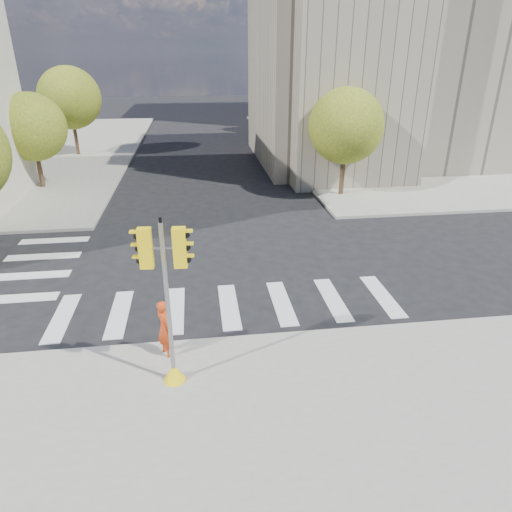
{
  "coord_description": "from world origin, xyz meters",
  "views": [
    {
      "loc": [
        -0.96,
        -15.33,
        7.83
      ],
      "look_at": [
        0.73,
        -2.65,
        2.1
      ],
      "focal_mm": 32.0,
      "sensor_mm": 36.0,
      "label": 1
    }
  ],
  "objects": [
    {
      "name": "ground",
      "position": [
        0.0,
        0.0,
        0.0
      ],
      "size": [
        160.0,
        160.0,
        0.0
      ],
      "primitive_type": "plane",
      "color": "black",
      "rests_on": "ground"
    },
    {
      "name": "sidewalk_far_right",
      "position": [
        20.0,
        26.0,
        0.07
      ],
      "size": [
        28.0,
        40.0,
        0.15
      ],
      "primitive_type": "cube",
      "color": "gray",
      "rests_on": "ground"
    },
    {
      "name": "civic_building",
      "position": [
        15.59,
        19.12,
        7.26
      ],
      "size": [
        26.0,
        16.0,
        19.39
      ],
      "color": "gray",
      "rests_on": "ground"
    },
    {
      "name": "tree_lw_mid",
      "position": [
        -10.5,
        14.0,
        3.76
      ],
      "size": [
        4.0,
        4.0,
        5.77
      ],
      "color": "#382616",
      "rests_on": "ground"
    },
    {
      "name": "tree_lw_far",
      "position": [
        -10.5,
        24.0,
        4.54
      ],
      "size": [
        4.8,
        4.8,
        6.95
      ],
      "color": "#382616",
      "rests_on": "ground"
    },
    {
      "name": "tree_re_near",
      "position": [
        7.5,
        10.0,
        4.05
      ],
      "size": [
        4.2,
        4.2,
        6.16
      ],
      "color": "#382616",
      "rests_on": "ground"
    },
    {
      "name": "tree_re_mid",
      "position": [
        7.5,
        22.0,
        4.35
      ],
      "size": [
        4.6,
        4.6,
        6.66
      ],
      "color": "#382616",
      "rests_on": "ground"
    },
    {
      "name": "tree_re_far",
      "position": [
        7.5,
        34.0,
        3.87
      ],
      "size": [
        4.0,
        4.0,
        5.88
      ],
      "color": "#382616",
      "rests_on": "ground"
    },
    {
      "name": "lamp_near",
      "position": [
        8.0,
        14.0,
        4.58
      ],
      "size": [
        0.35,
        0.18,
        8.11
      ],
      "color": "black",
      "rests_on": "sidewalk_far_right"
    },
    {
      "name": "lamp_far",
      "position": [
        8.0,
        28.0,
        4.58
      ],
      "size": [
        0.35,
        0.18,
        8.11
      ],
      "color": "black",
      "rests_on": "sidewalk_far_right"
    },
    {
      "name": "traffic_signal",
      "position": [
        -1.79,
        -5.77,
        2.0
      ],
      "size": [
        1.07,
        0.56,
        4.39
      ],
      "rotation": [
        0.0,
        0.0,
        -0.08
      ],
      "color": "yellow",
      "rests_on": "sidewalk_near"
    },
    {
      "name": "photographer",
      "position": [
        -2.03,
        -4.6,
        0.99
      ],
      "size": [
        0.66,
        0.73,
        1.67
      ],
      "primitive_type": "imported",
      "rotation": [
        0.0,
        0.0,
        2.13
      ],
      "color": "#C23B12",
      "rests_on": "sidewalk_near"
    }
  ]
}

